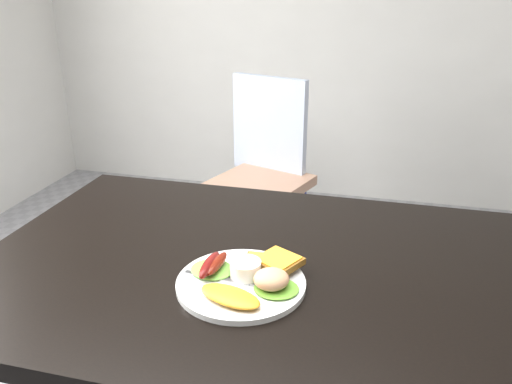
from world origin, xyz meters
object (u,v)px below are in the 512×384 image
object	(u,v)px
dining_table	(257,270)
person	(243,132)
plate	(241,283)
dining_chair	(260,184)

from	to	relation	value
dining_table	person	distance (m)	0.82
dining_table	person	xyz separation A→B (m)	(-0.25, 0.78, 0.08)
dining_table	plate	distance (m)	0.10
dining_chair	person	size ratio (longest dim) A/B	0.24
dining_table	person	world-z (taller)	person
dining_chair	person	world-z (taller)	person
dining_table	dining_chair	xyz separation A→B (m)	(-0.28, 1.18, -0.28)
plate	person	bearing A→B (deg)	105.40
dining_chair	plate	size ratio (longest dim) A/B	1.53
dining_chair	plate	distance (m)	1.34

